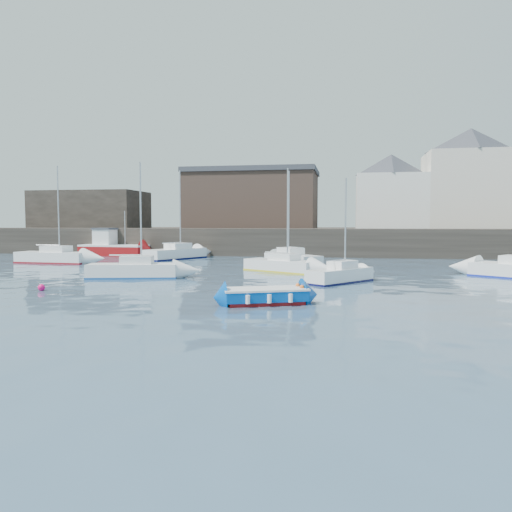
% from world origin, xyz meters
% --- Properties ---
extents(water, '(220.00, 220.00, 0.00)m').
position_xyz_m(water, '(0.00, 0.00, 0.00)').
color(water, '#2D4760').
rests_on(water, ground).
extents(quay_wall, '(90.00, 5.00, 3.00)m').
position_xyz_m(quay_wall, '(0.00, 35.00, 1.50)').
color(quay_wall, '#28231E').
rests_on(quay_wall, ground).
extents(land_strip, '(90.00, 32.00, 2.80)m').
position_xyz_m(land_strip, '(0.00, 53.00, 1.40)').
color(land_strip, '#28231E').
rests_on(land_strip, ground).
extents(bldg_east_a, '(13.36, 13.36, 11.80)m').
position_xyz_m(bldg_east_a, '(20.00, 42.00, 8.81)').
color(bldg_east_a, beige).
rests_on(bldg_east_a, land_strip).
extents(bldg_east_d, '(11.14, 11.14, 8.95)m').
position_xyz_m(bldg_east_d, '(11.00, 41.50, 7.36)').
color(bldg_east_d, white).
rests_on(bldg_east_d, land_strip).
extents(warehouse, '(16.40, 10.40, 7.60)m').
position_xyz_m(warehouse, '(-6.00, 43.00, 6.62)').
color(warehouse, '#3D2D26').
rests_on(warehouse, land_strip).
extents(bldg_west, '(14.00, 8.00, 5.00)m').
position_xyz_m(bldg_west, '(-28.00, 42.00, 5.30)').
color(bldg_west, '#353028').
rests_on(bldg_west, land_strip).
extents(blue_dinghy, '(4.16, 2.96, 0.73)m').
position_xyz_m(blue_dinghy, '(2.20, 2.07, 0.41)').
color(blue_dinghy, maroon).
rests_on(blue_dinghy, ground).
extents(fishing_boat, '(7.68, 3.46, 4.94)m').
position_xyz_m(fishing_boat, '(-19.83, 31.52, 0.96)').
color(fishing_boat, maroon).
rests_on(fishing_boat, ground).
extents(sailboat_a, '(6.19, 3.19, 7.69)m').
position_xyz_m(sailboat_a, '(-8.13, 10.93, 0.54)').
color(sailboat_a, white).
rests_on(sailboat_a, ground).
extents(sailboat_b, '(6.12, 4.68, 7.69)m').
position_xyz_m(sailboat_b, '(1.06, 16.92, 0.50)').
color(sailboat_b, white).
rests_on(sailboat_b, ground).
extents(sailboat_c, '(4.21, 4.83, 6.44)m').
position_xyz_m(sailboat_c, '(5.50, 10.86, 0.49)').
color(sailboat_c, white).
rests_on(sailboat_c, ground).
extents(sailboat_e, '(6.95, 2.66, 8.77)m').
position_xyz_m(sailboat_e, '(-20.41, 21.12, 0.57)').
color(sailboat_e, white).
rests_on(sailboat_e, ground).
extents(sailboat_f, '(5.46, 6.05, 8.06)m').
position_xyz_m(sailboat_f, '(1.35, 21.80, 0.57)').
color(sailboat_f, white).
rests_on(sailboat_f, ground).
extents(sailboat_h, '(5.09, 7.19, 8.92)m').
position_xyz_m(sailboat_h, '(-11.10, 27.88, 0.58)').
color(sailboat_h, white).
rests_on(sailboat_h, ground).
extents(buoy_near, '(0.38, 0.38, 0.38)m').
position_xyz_m(buoy_near, '(-10.49, 4.26, 0.00)').
color(buoy_near, '#F50D67').
rests_on(buoy_near, ground).
extents(buoy_mid, '(0.37, 0.37, 0.37)m').
position_xyz_m(buoy_mid, '(4.19, 10.29, 0.00)').
color(buoy_mid, '#F50D67').
rests_on(buoy_mid, ground).
extents(buoy_far, '(0.42, 0.42, 0.42)m').
position_xyz_m(buoy_far, '(-0.28, 20.25, 0.00)').
color(buoy_far, '#F50D67').
rests_on(buoy_far, ground).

